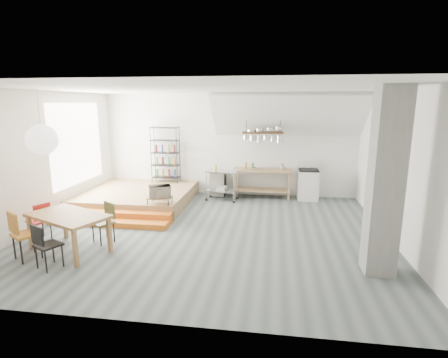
% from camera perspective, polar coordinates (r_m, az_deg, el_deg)
% --- Properties ---
extents(floor, '(8.00, 8.00, 0.00)m').
position_cam_1_polar(floor, '(8.18, -2.52, -8.54)').
color(floor, '#4C5758').
rests_on(floor, ground).
extents(wall_back, '(8.00, 0.04, 3.20)m').
position_cam_1_polar(wall_back, '(11.18, 0.75, 5.58)').
color(wall_back, silver).
rests_on(wall_back, ground).
extents(wall_left, '(0.04, 7.00, 3.20)m').
position_cam_1_polar(wall_left, '(9.36, -27.48, 2.89)').
color(wall_left, silver).
rests_on(wall_left, ground).
extents(wall_right, '(0.04, 7.00, 3.20)m').
position_cam_1_polar(wall_right, '(8.03, 26.66, 1.62)').
color(wall_right, silver).
rests_on(wall_right, ground).
extents(ceiling, '(8.00, 7.00, 0.02)m').
position_cam_1_polar(ceiling, '(7.65, -2.75, 14.49)').
color(ceiling, white).
rests_on(ceiling, wall_back).
extents(slope_ceiling, '(4.40, 1.44, 1.32)m').
position_cam_1_polar(slope_ceiling, '(10.42, 10.34, 10.14)').
color(slope_ceiling, white).
rests_on(slope_ceiling, wall_back).
extents(window_pane, '(0.02, 2.50, 2.20)m').
position_cam_1_polar(window_pane, '(10.57, -22.81, 5.33)').
color(window_pane, white).
rests_on(window_pane, wall_left).
extents(platform, '(3.00, 3.00, 0.40)m').
position_cam_1_polar(platform, '(10.64, -13.85, -2.81)').
color(platform, '#9D794E').
rests_on(platform, ground).
extents(step_lower, '(3.00, 0.35, 0.13)m').
position_cam_1_polar(step_lower, '(8.98, -18.45, -6.79)').
color(step_lower, orange).
rests_on(step_lower, ground).
extents(step_upper, '(3.00, 0.35, 0.27)m').
position_cam_1_polar(step_upper, '(9.26, -17.51, -5.72)').
color(step_upper, orange).
rests_on(step_upper, ground).
extents(concrete_column, '(0.50, 0.50, 3.20)m').
position_cam_1_polar(concrete_column, '(6.42, 24.83, -0.60)').
color(concrete_column, slate).
rests_on(concrete_column, ground).
extents(kitchen_counter, '(1.80, 0.60, 0.91)m').
position_cam_1_polar(kitchen_counter, '(10.90, 6.24, 0.14)').
color(kitchen_counter, '#9D794E').
rests_on(kitchen_counter, ground).
extents(stove, '(0.60, 0.60, 1.18)m').
position_cam_1_polar(stove, '(10.98, 13.54, -0.81)').
color(stove, white).
rests_on(stove, ground).
extents(pot_rack, '(1.20, 0.50, 1.43)m').
position_cam_1_polar(pot_rack, '(10.48, 6.52, 7.12)').
color(pot_rack, '#3B2817').
rests_on(pot_rack, ceiling).
extents(wire_shelving, '(0.88, 0.38, 1.80)m').
position_cam_1_polar(wire_shelving, '(11.36, -9.54, 4.13)').
color(wire_shelving, black).
rests_on(wire_shelving, platform).
extents(microwave_shelf, '(0.60, 0.40, 0.16)m').
position_cam_1_polar(microwave_shelf, '(9.04, -10.42, -3.04)').
color(microwave_shelf, '#9D794E').
rests_on(microwave_shelf, platform).
extents(paper_lantern, '(0.60, 0.60, 0.60)m').
position_cam_1_polar(paper_lantern, '(7.79, -27.58, 5.71)').
color(paper_lantern, white).
rests_on(paper_lantern, ceiling).
extents(dining_table, '(1.84, 1.48, 0.76)m').
position_cam_1_polar(dining_table, '(7.58, -24.12, -5.89)').
color(dining_table, olive).
rests_on(dining_table, ground).
extents(chair_mustard, '(0.60, 0.60, 0.96)m').
position_cam_1_polar(chair_mustard, '(7.57, -30.21, -7.40)').
color(chair_mustard, '#B26D1E').
rests_on(chair_mustard, ground).
extents(chair_black, '(0.52, 0.52, 0.84)m').
position_cam_1_polar(chair_black, '(7.00, -27.31, -9.21)').
color(chair_black, black).
rests_on(chair_black, ground).
extents(chair_olive, '(0.54, 0.54, 0.85)m').
position_cam_1_polar(chair_olive, '(7.86, -18.76, -6.16)').
color(chair_olive, brown).
rests_on(chair_olive, ground).
extents(chair_red, '(0.51, 0.51, 0.84)m').
position_cam_1_polar(chair_red, '(8.44, -27.78, -5.72)').
color(chair_red, red).
rests_on(chair_red, ground).
extents(rolling_cart, '(0.98, 0.63, 0.91)m').
position_cam_1_polar(rolling_cart, '(10.58, -0.33, -0.35)').
color(rolling_cart, silver).
rests_on(rolling_cart, ground).
extents(mini_fridge, '(0.47, 0.47, 0.79)m').
position_cam_1_polar(mini_fridge, '(11.13, -0.96, -0.74)').
color(mini_fridge, black).
rests_on(mini_fridge, ground).
extents(microwave, '(0.64, 0.55, 0.30)m').
position_cam_1_polar(microwave, '(9.00, -10.46, -2.01)').
color(microwave, beige).
rests_on(microwave, microwave_shelf).
extents(bowl, '(0.28, 0.28, 0.06)m').
position_cam_1_polar(bowl, '(10.80, 5.09, 1.75)').
color(bowl, silver).
rests_on(bowl, kitchen_counter).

